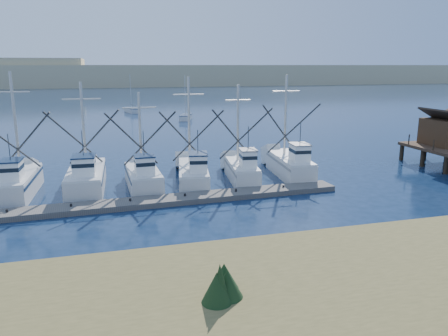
{
  "coord_description": "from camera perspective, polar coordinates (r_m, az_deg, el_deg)",
  "views": [
    {
      "loc": [
        -11.76,
        -23.9,
        9.85
      ],
      "look_at": [
        -2.97,
        8.0,
        2.05
      ],
      "focal_mm": 35.0,
      "sensor_mm": 36.0,
      "label": 1
    }
  ],
  "objects": [
    {
      "name": "dune_ridge",
      "position": [
        234.24,
        -12.8,
        11.76
      ],
      "size": [
        360.0,
        60.0,
        10.0
      ],
      "primitive_type": "cube",
      "color": "tan",
      "rests_on": "ground"
    },
    {
      "name": "sailboat_far",
      "position": [
        96.03,
        -11.98,
        7.39
      ],
      "size": [
        2.91,
        6.48,
        8.1
      ],
      "rotation": [
        0.0,
        0.0,
        0.22
      ],
      "color": "silver",
      "rests_on": "ground"
    },
    {
      "name": "shore_bank",
      "position": [
        17.0,
        -0.23,
        -18.88
      ],
      "size": [
        40.0,
        10.0,
        1.6
      ],
      "primitive_type": "cube",
      "color": "#4C422D",
      "rests_on": "ground"
    },
    {
      "name": "trawler_fleet",
      "position": [
        36.56,
        -11.5,
        -1.01
      ],
      "size": [
        30.27,
        8.61,
        9.41
      ],
      "color": "silver",
      "rests_on": "ground"
    },
    {
      "name": "ground",
      "position": [
        28.4,
        10.21,
        -7.24
      ],
      "size": [
        500.0,
        500.0,
        0.0
      ],
      "primitive_type": "plane",
      "color": "#0B1C33",
      "rests_on": "ground"
    },
    {
      "name": "floating_dock",
      "position": [
        32.09,
        -10.36,
        -4.45
      ],
      "size": [
        30.21,
        3.21,
        0.4
      ],
      "primitive_type": "cube",
      "rotation": [
        0.0,
        0.0,
        0.04
      ],
      "color": "#55514C",
      "rests_on": "ground"
    },
    {
      "name": "sailboat_near",
      "position": [
        81.59,
        -5.01,
        6.64
      ],
      "size": [
        3.29,
        5.45,
        8.1
      ],
      "rotation": [
        0.0,
        0.0,
        -0.34
      ],
      "color": "silver",
      "rests_on": "ground"
    }
  ]
}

